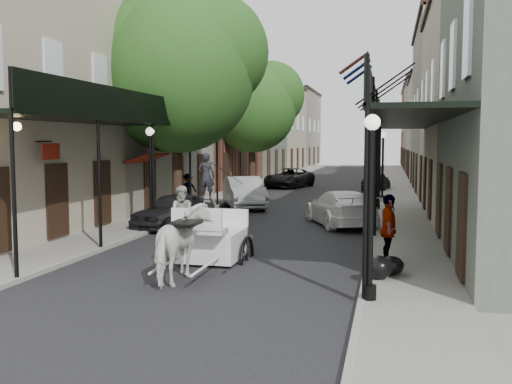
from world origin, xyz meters
The scene contains 24 objects.
ground centered at (0.00, 0.00, 0.00)m, with size 140.00×140.00×0.00m, color gray.
road centered at (0.00, 20.00, 0.01)m, with size 8.00×90.00×0.01m, color black.
sidewalk_left centered at (-5.00, 20.00, 0.06)m, with size 2.20×90.00×0.12m, color gray.
sidewalk_right centered at (5.00, 20.00, 0.06)m, with size 2.20×90.00×0.12m, color gray.
building_row_left centered at (-8.60, 30.00, 5.25)m, with size 5.00×80.00×10.50m, color #A09680.
building_row_right centered at (8.60, 30.00, 5.25)m, with size 5.00×80.00×10.50m, color gray.
gallery_left centered at (-4.79, 6.98, 4.05)m, with size 2.20×18.05×4.88m.
gallery_right centered at (4.79, 6.98, 4.05)m, with size 2.20×18.05×4.88m.
tree_near centered at (-4.20, 10.18, 6.49)m, with size 7.31×6.80×9.63m.
tree_far centered at (-4.25, 24.18, 5.84)m, with size 6.45×6.00×8.61m.
lamppost_right_near centered at (4.10, -2.00, 2.05)m, with size 0.32×0.32×3.71m.
lamppost_left centered at (-4.10, 6.00, 2.05)m, with size 0.32×0.32×3.71m.
lamppost_right_far centered at (4.10, 18.00, 2.05)m, with size 0.32×0.32×3.71m.
horse centered at (-0.23, -1.00, 0.91)m, with size 0.98×2.15×1.81m, color silver.
carriage centered at (-0.26, 1.82, 1.18)m, with size 1.91×2.69×3.03m.
pedestrian_walking centered at (-2.05, 3.86, 0.94)m, with size 0.91×0.71×1.87m, color #ADAEA4.
pedestrian_sidewalk_left centered at (-5.80, 14.60, 0.88)m, with size 0.99×0.57×1.53m, color gray.
pedestrian_sidewalk_right centered at (4.46, 1.38, 1.04)m, with size 1.08×0.45×1.84m, color gray.
car_left_near centered at (-3.60, 7.00, 0.67)m, with size 1.59×3.95×1.35m, color black.
car_left_mid centered at (-2.60, 14.00, 0.78)m, with size 1.65×4.73×1.56m, color #A9A8AE.
car_left_far centered at (-2.60, 27.16, 0.71)m, with size 2.35×5.10×1.42m, color black.
car_right_near centered at (2.60, 9.00, 0.70)m, with size 1.96×4.81×1.40m, color white.
car_right_far centered at (3.60, 25.92, 0.66)m, with size 1.55×3.86×1.32m, color black.
trash_bags centered at (4.37, 0.00, 0.37)m, with size 0.90×1.05×0.55m.
Camera 1 is at (4.44, -13.48, 3.28)m, focal length 40.00 mm.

